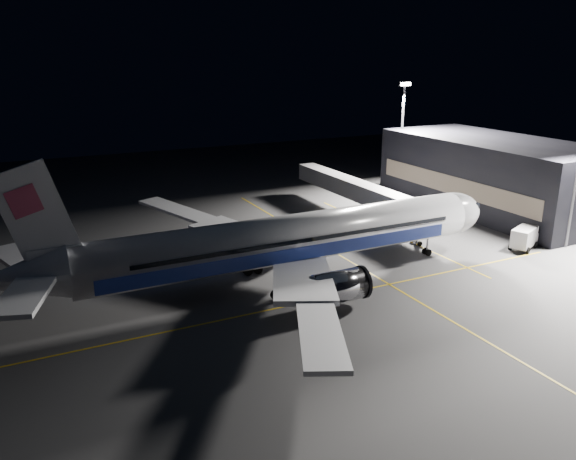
# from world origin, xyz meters

# --- Properties ---
(ground) EXTENTS (200.00, 200.00, 0.00)m
(ground) POSITION_xyz_m (0.00, 0.00, 0.00)
(ground) COLOR #4C4C4F
(ground) RESTS_ON ground
(guide_line_main) EXTENTS (0.25, 80.00, 0.01)m
(guide_line_main) POSITION_xyz_m (10.00, 0.00, 0.01)
(guide_line_main) COLOR gold
(guide_line_main) RESTS_ON ground
(guide_line_cross) EXTENTS (70.00, 0.25, 0.01)m
(guide_line_cross) POSITION_xyz_m (0.00, -6.00, 0.01)
(guide_line_cross) COLOR gold
(guide_line_cross) RESTS_ON ground
(guide_line_side) EXTENTS (0.25, 40.00, 0.01)m
(guide_line_side) POSITION_xyz_m (22.00, 10.00, 0.01)
(guide_line_side) COLOR gold
(guide_line_side) RESTS_ON ground
(airliner) EXTENTS (61.48, 54.22, 16.64)m
(airliner) POSITION_xyz_m (-1.08, 0.00, 5.16)
(airliner) COLOR silver
(airliner) RESTS_ON ground
(terminal) EXTENTS (18.12, 40.00, 12.00)m
(terminal) POSITION_xyz_m (45.98, 14.00, 6.00)
(terminal) COLOR black
(terminal) RESTS_ON ground
(jet_bridge) EXTENTS (3.60, 34.40, 6.30)m
(jet_bridge) POSITION_xyz_m (22.00, 18.06, 4.58)
(jet_bridge) COLOR #B2B2B7
(jet_bridge) RESTS_ON ground
(floodlight_mast_north) EXTENTS (2.40, 0.68, 20.70)m
(floodlight_mast_north) POSITION_xyz_m (40.00, 31.99, 12.37)
(floodlight_mast_north) COLOR #59595E
(floodlight_mast_north) RESTS_ON ground
(service_truck) EXTENTS (6.25, 4.42, 2.98)m
(service_truck) POSITION_xyz_m (34.45, -3.76, 1.60)
(service_truck) COLOR silver
(service_truck) RESTS_ON ground
(baggage_tug) EXTENTS (3.00, 2.77, 1.76)m
(baggage_tug) POSITION_xyz_m (0.24, 14.38, 0.81)
(baggage_tug) COLOR black
(baggage_tug) RESTS_ON ground
(safety_cone_a) EXTENTS (0.43, 0.43, 0.64)m
(safety_cone_a) POSITION_xyz_m (1.76, 11.27, 0.32)
(safety_cone_a) COLOR #F44C0A
(safety_cone_a) RESTS_ON ground
(safety_cone_b) EXTENTS (0.35, 0.35, 0.52)m
(safety_cone_b) POSITION_xyz_m (-4.31, 14.00, 0.26)
(safety_cone_b) COLOR #F44C0A
(safety_cone_b) RESTS_ON ground
(safety_cone_c) EXTENTS (0.35, 0.35, 0.52)m
(safety_cone_c) POSITION_xyz_m (-5.46, 9.77, 0.26)
(safety_cone_c) COLOR #F44C0A
(safety_cone_c) RESTS_ON ground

